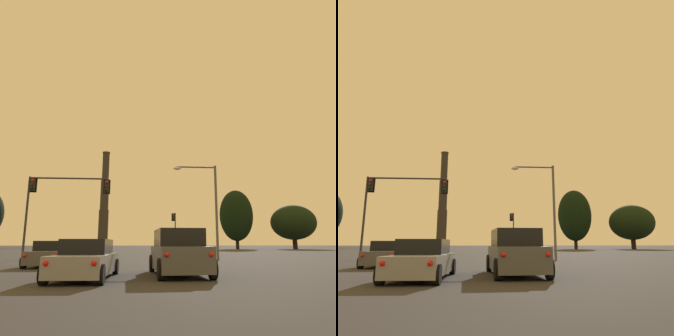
% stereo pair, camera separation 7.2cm
% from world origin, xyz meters
% --- Properties ---
extents(sedan_center_lane_second, '(2.18, 4.78, 1.43)m').
position_xyz_m(sedan_center_lane_second, '(-0.27, 11.66, 0.67)').
color(sedan_center_lane_second, gray).
rests_on(sedan_center_lane_second, ground_plane).
extents(suv_right_lane_second, '(2.31, 4.98, 1.86)m').
position_xyz_m(suv_right_lane_second, '(3.31, 12.81, 0.90)').
color(suv_right_lane_second, '#4C4F54').
rests_on(suv_right_lane_second, ground_plane).
extents(sedan_left_lane_front, '(2.03, 4.72, 1.43)m').
position_xyz_m(sedan_left_lane_front, '(-3.41, 18.85, 0.67)').
color(sedan_left_lane_front, '#4C4F54').
rests_on(sedan_left_lane_front, ground_plane).
extents(traffic_light_far_right, '(0.78, 0.50, 6.14)m').
position_xyz_m(traffic_light_far_right, '(7.04, 51.47, 4.02)').
color(traffic_light_far_right, '#2D2D30').
rests_on(traffic_light_far_right, ground_plane).
extents(traffic_light_overhead_left, '(6.80, 0.50, 6.70)m').
position_xyz_m(traffic_light_overhead_left, '(-5.35, 26.20, 5.17)').
color(traffic_light_overhead_left, '#2D2D30').
rests_on(traffic_light_overhead_left, ground_plane).
extents(street_lamp, '(3.56, 0.36, 7.56)m').
position_xyz_m(street_lamp, '(7.13, 24.74, 4.75)').
color(street_lamp, '#56565B').
rests_on(street_lamp, ground_plane).
extents(smokestack, '(7.87, 7.87, 48.76)m').
position_xyz_m(smokestack, '(-17.37, 168.07, 19.13)').
color(smokestack, '#2B2722').
rests_on(smokestack, ground_plane).
extents(treeline_far_left, '(8.67, 7.80, 15.19)m').
position_xyz_m(treeline_far_left, '(26.54, 83.42, 8.58)').
color(treeline_far_left, black).
rests_on(treeline_far_left, ground_plane).
extents(treeline_center_right, '(11.61, 10.45, 11.19)m').
position_xyz_m(treeline_center_right, '(41.14, 81.84, 6.73)').
color(treeline_center_right, black).
rests_on(treeline_center_right, ground_plane).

